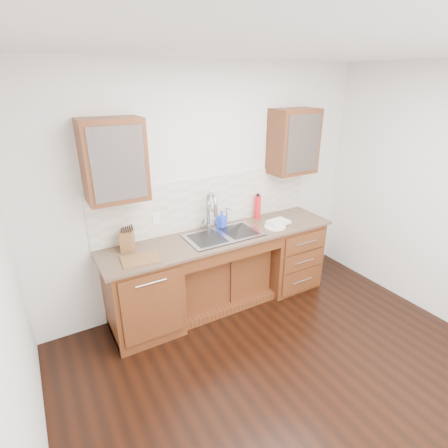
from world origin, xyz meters
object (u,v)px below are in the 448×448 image
soap_bottle (222,219)px  knife_block (127,240)px  cutting_board (141,259)px  water_bottle (258,207)px  plate (275,227)px

soap_bottle → knife_block: bearing=162.3°
soap_bottle → knife_block: size_ratio=0.93×
cutting_board → water_bottle: bearing=12.2°
plate → knife_block: knife_block is taller
soap_bottle → knife_block: knife_block is taller
knife_block → cutting_board: bearing=-57.4°
soap_bottle → plate: 0.63m
plate → knife_block: 1.67m
soap_bottle → cutting_board: bearing=176.8°
soap_bottle → water_bottle: size_ratio=0.68×
plate → water_bottle: bearing=93.0°
water_bottle → plate: 0.36m
soap_bottle → knife_block: 1.11m
cutting_board → knife_block: bearing=98.3°
soap_bottle → plate: size_ratio=0.79×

